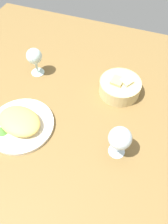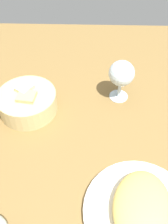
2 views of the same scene
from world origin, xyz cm
name	(u,v)px [view 1 (image 1 of 2)]	position (x,y,z in cm)	size (l,w,h in cm)	color
ground_plane	(62,117)	(0.00, 0.00, -1.00)	(140.00, 140.00, 2.00)	brown
plate	(21,125)	(-12.28, -9.84, 0.70)	(24.94, 24.94, 1.40)	white
omelette	(19,121)	(-12.28, -9.84, 3.47)	(17.24, 12.40, 4.13)	#DDBD5D
lettuce_garnish	(2,130)	(-16.82, -15.00, 1.96)	(4.43, 4.43, 1.13)	#488431
bread_basket	(120,87)	(18.18, 19.94, 3.24)	(17.15, 17.15, 7.25)	#D3BA7D
wine_glass_near	(120,139)	(24.54, -7.49, 8.97)	(7.70, 7.70, 13.27)	silver
wine_glass_far	(34,57)	(-20.23, 18.61, 8.86)	(6.85, 6.85, 12.95)	silver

